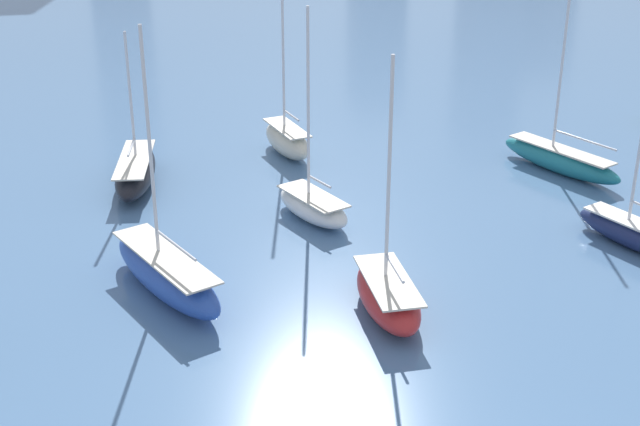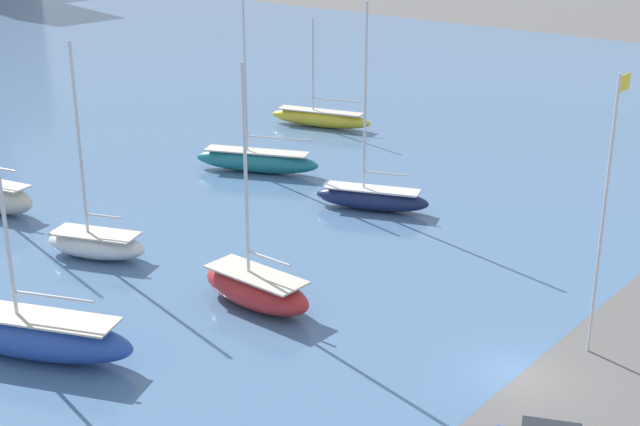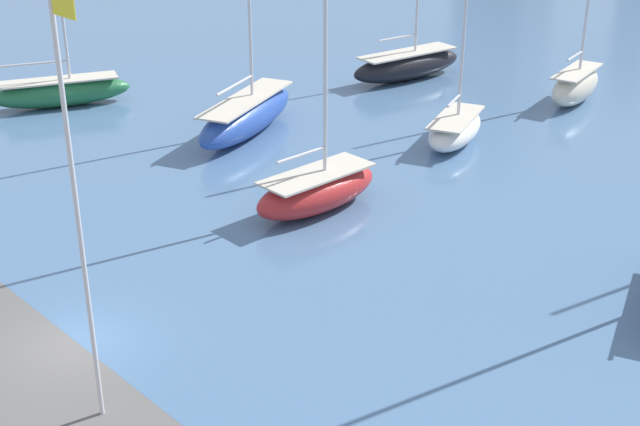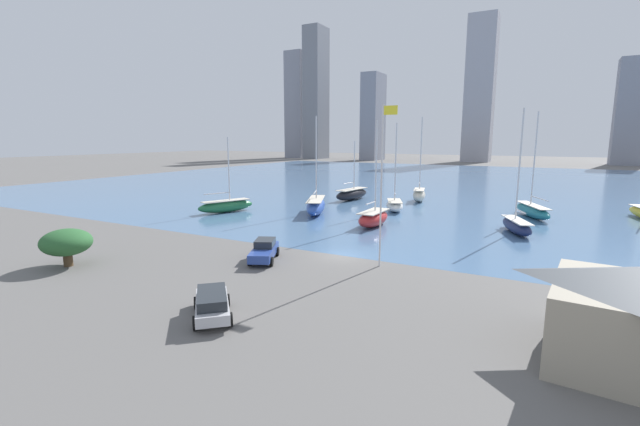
% 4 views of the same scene
% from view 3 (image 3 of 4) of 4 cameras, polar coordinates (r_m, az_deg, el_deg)
% --- Properties ---
extents(ground_plane, '(500.00, 500.00, 0.00)m').
position_cam_3_polar(ground_plane, '(32.46, -15.30, -7.99)').
color(ground_plane, '#605E5B').
extents(flag_pole, '(1.24, 0.14, 13.14)m').
position_cam_3_polar(flag_pole, '(25.32, -15.28, 0.55)').
color(flag_pole, silver).
rests_on(flag_pole, ground_plane).
extents(sailboat_white, '(4.56, 6.66, 12.63)m').
position_cam_3_polar(sailboat_white, '(49.72, 8.65, 5.42)').
color(sailboat_white, white).
rests_on(sailboat_white, harbor_water).
extents(sailboat_green, '(5.21, 8.65, 10.64)m').
position_cam_3_polar(sailboat_green, '(57.78, -16.26, 7.48)').
color(sailboat_green, '#236B3D').
rests_on(sailboat_green, harbor_water).
extents(sailboat_red, '(2.62, 6.87, 12.66)m').
position_cam_3_polar(sailboat_red, '(40.77, -0.20, 1.52)').
color(sailboat_red, '#B72828').
rests_on(sailboat_red, harbor_water).
extents(sailboat_black, '(3.62, 9.19, 10.01)m').
position_cam_3_polar(sailboat_black, '(61.50, 5.60, 9.42)').
color(sailboat_black, black).
rests_on(sailboat_black, harbor_water).
extents(sailboat_cream, '(3.36, 6.55, 13.93)m').
position_cam_3_polar(sailboat_cream, '(58.40, 16.04, 7.91)').
color(sailboat_cream, beige).
rests_on(sailboat_cream, harbor_water).
extents(sailboat_blue, '(6.28, 10.16, 13.52)m').
position_cam_3_polar(sailboat_blue, '(50.66, -4.71, 6.27)').
color(sailboat_blue, '#284CA8').
rests_on(sailboat_blue, harbor_water).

